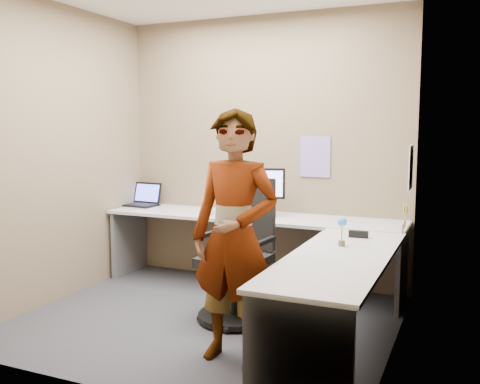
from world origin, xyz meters
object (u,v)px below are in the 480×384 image
at_px(office_chair, 239,263).
at_px(person, 235,237).
at_px(monitor, 262,186).
at_px(desk, 272,245).

distance_m(office_chair, person, 0.89).
bearing_deg(person, office_chair, 115.13).
relative_size(monitor, person, 0.25).
xyz_separation_m(desk, person, (0.10, -0.99, 0.27)).
relative_size(office_chair, person, 0.67).
distance_m(monitor, person, 1.59).
distance_m(desk, person, 1.03).
distance_m(desk, office_chair, 0.34).
bearing_deg(monitor, person, -92.78).
relative_size(desk, monitor, 6.98).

